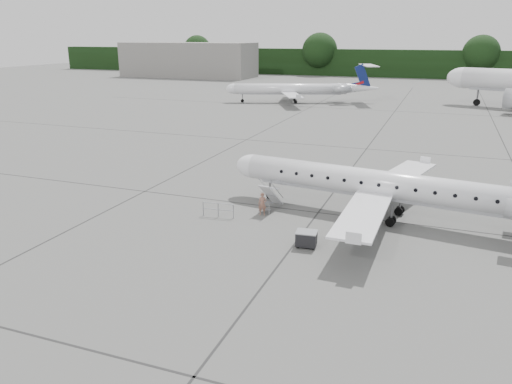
% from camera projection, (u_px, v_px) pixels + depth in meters
% --- Properties ---
extents(ground, '(320.00, 320.00, 0.00)m').
position_uv_depth(ground, '(361.00, 246.00, 29.94)').
color(ground, '#5F605D').
rests_on(ground, ground).
extents(treeline, '(260.00, 4.00, 8.00)m').
position_uv_depth(treeline, '(435.00, 64.00, 144.78)').
color(treeline, black).
rests_on(treeline, ground).
extents(terminal_building, '(40.00, 14.00, 10.00)m').
position_uv_depth(terminal_building, '(188.00, 60.00, 150.14)').
color(terminal_building, slate).
rests_on(terminal_building, ground).
extents(main_regional_jet, '(28.35, 22.17, 6.66)m').
position_uv_depth(main_regional_jet, '(385.00, 171.00, 33.67)').
color(main_regional_jet, silver).
rests_on(main_regional_jet, ground).
extents(airstair, '(1.18, 2.47, 2.09)m').
position_uv_depth(airstair, '(271.00, 196.00, 35.99)').
color(airstair, silver).
rests_on(airstair, ground).
extents(passenger, '(0.66, 0.50, 1.62)m').
position_uv_depth(passenger, '(262.00, 204.00, 34.94)').
color(passenger, brown).
rests_on(passenger, ground).
extents(safety_railing, '(2.20, 0.33, 1.00)m').
position_uv_depth(safety_railing, '(218.00, 210.00, 34.64)').
color(safety_railing, gray).
rests_on(safety_railing, ground).
extents(baggage_cart, '(1.29, 1.09, 1.04)m').
position_uv_depth(baggage_cart, '(306.00, 239.00, 29.74)').
color(baggage_cart, black).
rests_on(baggage_cart, ground).
extents(bg_regional_left, '(31.58, 26.97, 7.01)m').
position_uv_depth(bg_regional_left, '(290.00, 84.00, 92.70)').
color(bg_regional_left, silver).
rests_on(bg_regional_left, ground).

